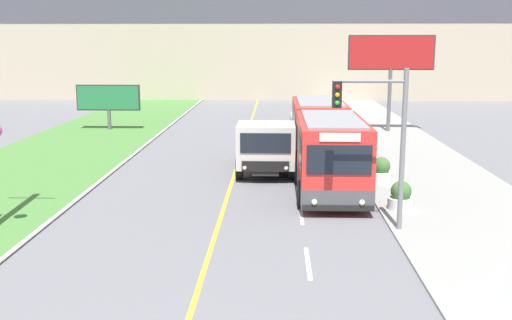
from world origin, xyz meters
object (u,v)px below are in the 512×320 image
(city_bus, at_px, (324,142))
(car_distant, at_px, (304,118))
(planter_round_third, at_px, (369,153))
(billboard_small, at_px, (108,99))
(dump_truck, at_px, (266,147))
(billboard_large, at_px, (391,57))
(planter_round_near, at_px, (401,197))
(traffic_light_mast, at_px, (380,128))
(planter_round_second, at_px, (381,171))

(city_bus, xyz_separation_m, car_distant, (-0.15, 15.19, -0.86))
(city_bus, height_order, car_distant, city_bus)
(planter_round_third, bearing_deg, city_bus, -130.98)
(car_distant, relative_size, billboard_small, 1.01)
(dump_truck, distance_m, billboard_large, 15.46)
(city_bus, bearing_deg, planter_round_near, -66.95)
(planter_round_third, bearing_deg, planter_round_near, -91.02)
(traffic_light_mast, height_order, billboard_large, billboard_large)
(dump_truck, xyz_separation_m, planter_round_near, (4.83, -5.80, -0.71))
(planter_round_near, distance_m, planter_round_third, 8.22)
(traffic_light_mast, bearing_deg, planter_round_second, 79.23)
(traffic_light_mast, bearing_deg, planter_round_third, 82.65)
(dump_truck, bearing_deg, billboard_large, 58.79)
(planter_round_second, bearing_deg, billboard_small, 136.19)
(billboard_small, relative_size, planter_round_second, 4.02)
(billboard_small, distance_m, planter_round_near, 24.72)
(car_distant, bearing_deg, traffic_light_mast, -86.90)
(planter_round_third, bearing_deg, dump_truck, -154.08)
(billboard_large, bearing_deg, billboard_small, 178.60)
(billboard_small, bearing_deg, planter_round_near, -50.73)
(car_distant, height_order, planter_round_third, car_distant)
(planter_round_near, bearing_deg, city_bus, 113.05)
(city_bus, relative_size, billboard_small, 3.06)
(traffic_light_mast, distance_m, planter_round_third, 10.95)
(car_distant, height_order, planter_round_second, car_distant)
(car_distant, relative_size, traffic_light_mast, 0.84)
(dump_truck, xyz_separation_m, billboard_large, (7.78, 12.84, 3.67))
(car_distant, bearing_deg, billboard_small, -173.51)
(city_bus, relative_size, traffic_light_mast, 2.55)
(city_bus, xyz_separation_m, billboard_large, (5.25, 13.24, 3.35))
(car_distant, xyz_separation_m, traffic_light_mast, (1.24, -22.89, 2.59))
(traffic_light_mast, bearing_deg, planter_round_near, 62.16)
(city_bus, height_order, planter_round_near, city_bus)
(planter_round_third, bearing_deg, traffic_light_mast, -97.35)
(traffic_light_mast, height_order, billboard_small, traffic_light_mast)
(city_bus, bearing_deg, planter_round_third, 49.02)
(billboard_small, bearing_deg, planter_round_third, -34.61)
(traffic_light_mast, bearing_deg, dump_truck, 114.09)
(planter_round_near, xyz_separation_m, planter_round_third, (0.15, 8.22, 0.02))
(billboard_small, relative_size, planter_round_third, 4.04)
(planter_round_second, distance_m, planter_round_third, 4.11)
(planter_round_second, bearing_deg, city_bus, 150.70)
(car_distant, xyz_separation_m, planter_round_third, (2.60, -12.38, -0.15))
(dump_truck, distance_m, billboard_small, 17.14)
(dump_truck, bearing_deg, planter_round_second, -19.28)
(traffic_light_mast, relative_size, planter_round_second, 4.83)
(traffic_light_mast, distance_m, planter_round_near, 3.79)
(dump_truck, bearing_deg, car_distant, 80.87)
(city_bus, bearing_deg, dump_truck, 171.08)
(planter_round_near, bearing_deg, planter_round_third, 88.98)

